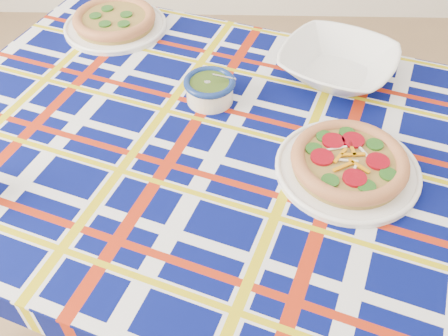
# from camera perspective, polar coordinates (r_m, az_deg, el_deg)

# --- Properties ---
(floor) EXTENTS (4.00, 4.00, 0.00)m
(floor) POSITION_cam_1_polar(r_m,az_deg,el_deg) (1.75, -5.31, -16.08)
(floor) COLOR #8C6A48
(floor) RESTS_ON ground
(dining_table) EXTENTS (1.86, 1.50, 0.76)m
(dining_table) POSITION_cam_1_polar(r_m,az_deg,el_deg) (1.18, 3.89, -0.89)
(dining_table) COLOR brown
(dining_table) RESTS_ON floor
(tablecloth) EXTENTS (1.90, 1.54, 0.11)m
(tablecloth) POSITION_cam_1_polar(r_m,az_deg,el_deg) (1.16, 3.95, -0.05)
(tablecloth) COLOR #040B50
(tablecloth) RESTS_ON dining_table
(main_focaccia_plate) EXTENTS (0.39, 0.39, 0.06)m
(main_focaccia_plate) POSITION_cam_1_polar(r_m,az_deg,el_deg) (1.09, 14.11, 0.73)
(main_focaccia_plate) COLOR olive
(main_focaccia_plate) RESTS_ON tablecloth
(pesto_bowl) EXTENTS (0.17, 0.17, 0.08)m
(pesto_bowl) POSITION_cam_1_polar(r_m,az_deg,el_deg) (1.24, -1.65, 9.14)
(pesto_bowl) COLOR #263C10
(pesto_bowl) RESTS_ON tablecloth
(serving_bowl) EXTENTS (0.40, 0.40, 0.07)m
(serving_bowl) POSITION_cam_1_polar(r_m,az_deg,el_deg) (1.36, 12.86, 11.51)
(serving_bowl) COLOR white
(serving_bowl) RESTS_ON tablecloth
(second_focaccia_plate) EXTENTS (0.40, 0.40, 0.06)m
(second_focaccia_plate) POSITION_cam_1_polar(r_m,az_deg,el_deg) (1.58, -12.40, 16.23)
(second_focaccia_plate) COLOR olive
(second_focaccia_plate) RESTS_ON tablecloth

